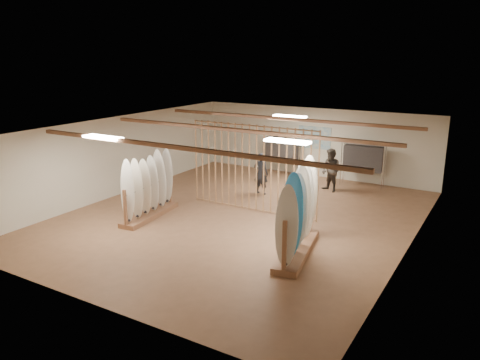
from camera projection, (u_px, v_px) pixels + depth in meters
The scene contains 16 objects.
floor at pixel (240, 217), 14.50m from camera, with size 12.00×12.00×0.00m, color #946647.
ceiling at pixel (240, 128), 13.77m from camera, with size 12.00×12.00×0.00m, color gray.
wall_back at pixel (314, 142), 19.13m from camera, with size 12.00×12.00×0.00m, color silver.
wall_front at pixel (85, 239), 9.15m from camera, with size 12.00×12.00×0.00m, color silver.
wall_left at pixel (119, 156), 16.59m from camera, with size 12.00×12.00×0.00m, color silver.
wall_right at pixel (412, 199), 11.69m from camera, with size 12.00×12.00×0.00m, color silver.
ceiling_slats at pixel (240, 130), 13.79m from camera, with size 9.50×6.12×0.10m, color #976444.
light_panels at pixel (240, 130), 13.79m from camera, with size 1.20×0.35×0.06m, color white.
bamboo_partition at pixel (253, 168), 14.80m from camera, with size 4.45×0.05×2.78m.
poster at pixel (314, 138), 19.06m from camera, with size 1.40×0.03×0.90m, color #3684BF.
rack_left at pixel (149, 196), 14.38m from camera, with size 0.82×2.50×1.98m.
rack_right at pixel (298, 225), 11.67m from camera, with size 1.14×2.84×2.24m.
clothing_rack_a at pixel (282, 150), 19.29m from camera, with size 1.52×0.69×1.66m.
clothing_rack_b at pixel (363, 159), 17.62m from camera, with size 1.55×0.49×1.67m.
shopper_a at pixel (261, 171), 16.71m from camera, with size 0.62×0.42×1.71m, color #212328.
shopper_b at pixel (331, 168), 17.01m from camera, with size 0.87×0.68×1.80m, color #39332C.
Camera 1 is at (6.95, -11.80, 4.92)m, focal length 35.00 mm.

